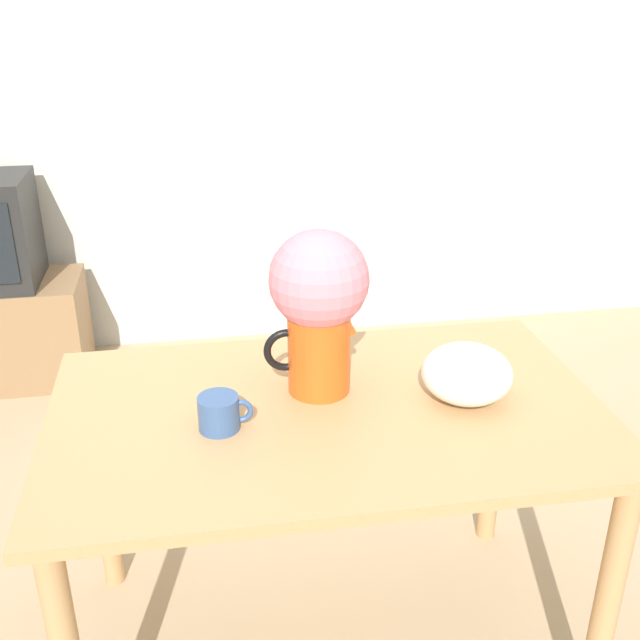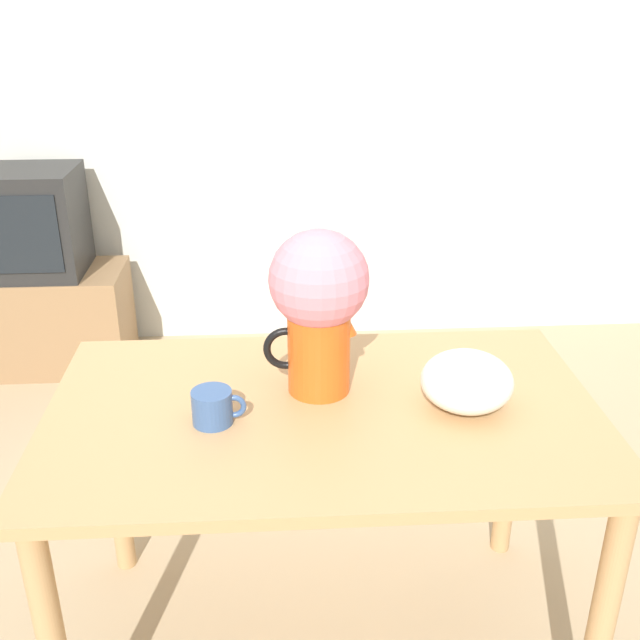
{
  "view_description": "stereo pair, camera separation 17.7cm",
  "coord_description": "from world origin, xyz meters",
  "px_view_note": "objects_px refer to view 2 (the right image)",
  "views": [
    {
      "loc": [
        -0.32,
        -1.59,
        1.7
      ],
      "look_at": [
        -0.04,
        0.03,
        0.95
      ],
      "focal_mm": 42.0,
      "sensor_mm": 36.0,
      "label": 1
    },
    {
      "loc": [
        -0.14,
        -1.61,
        1.7
      ],
      "look_at": [
        -0.04,
        0.03,
        0.95
      ],
      "focal_mm": 42.0,
      "sensor_mm": 36.0,
      "label": 2
    }
  ],
  "objects_px": {
    "flower_vase": "(319,299)",
    "white_bowl": "(467,381)",
    "coffee_mug": "(213,407)",
    "tv_set": "(35,222)"
  },
  "relations": [
    {
      "from": "white_bowl",
      "to": "flower_vase",
      "type": "bearing_deg",
      "value": 163.14
    },
    {
      "from": "flower_vase",
      "to": "white_bowl",
      "type": "bearing_deg",
      "value": -16.86
    },
    {
      "from": "coffee_mug",
      "to": "tv_set",
      "type": "bearing_deg",
      "value": 117.04
    },
    {
      "from": "coffee_mug",
      "to": "white_bowl",
      "type": "bearing_deg",
      "value": 3.3
    },
    {
      "from": "white_bowl",
      "to": "coffee_mug",
      "type": "bearing_deg",
      "value": -176.7
    },
    {
      "from": "flower_vase",
      "to": "white_bowl",
      "type": "relative_size",
      "value": 1.89
    },
    {
      "from": "coffee_mug",
      "to": "tv_set",
      "type": "distance_m",
      "value": 2.03
    },
    {
      "from": "coffee_mug",
      "to": "flower_vase",
      "type": "bearing_deg",
      "value": 28.97
    },
    {
      "from": "coffee_mug",
      "to": "white_bowl",
      "type": "relative_size",
      "value": 0.57
    },
    {
      "from": "flower_vase",
      "to": "tv_set",
      "type": "relative_size",
      "value": 0.88
    }
  ]
}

